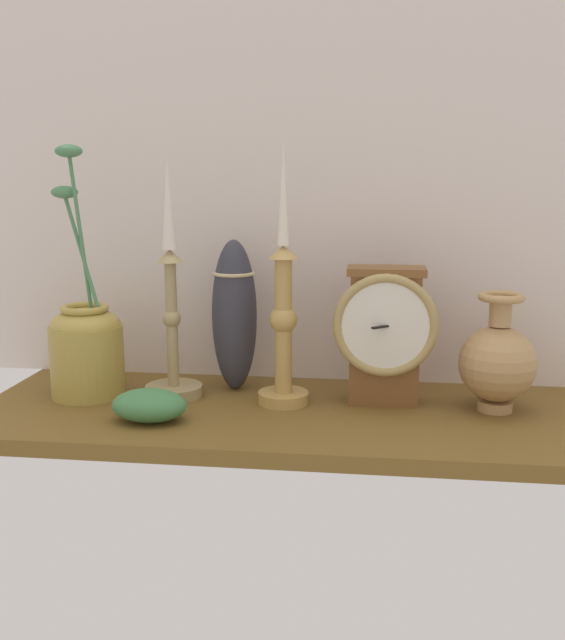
% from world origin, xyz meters
% --- Properties ---
extents(ground_plane, '(1.00, 0.36, 0.02)m').
position_xyz_m(ground_plane, '(0.00, 0.00, -0.01)').
color(ground_plane, brown).
extents(back_wall, '(1.20, 0.02, 0.65)m').
position_xyz_m(back_wall, '(0.00, 0.18, 0.33)').
color(back_wall, silver).
rests_on(back_wall, ground_plane).
extents(mantel_clock, '(0.16, 0.09, 0.22)m').
position_xyz_m(mantel_clock, '(0.13, 0.05, 0.11)').
color(mantel_clock, brown).
rests_on(mantel_clock, ground_plane).
extents(candlestick_tall_left, '(0.09, 0.09, 0.38)m').
position_xyz_m(candlestick_tall_left, '(-0.21, 0.04, 0.12)').
color(candlestick_tall_left, tan).
rests_on(candlestick_tall_left, ground_plane).
extents(candlestick_tall_center, '(0.08, 0.08, 0.40)m').
position_xyz_m(candlestick_tall_center, '(-0.03, 0.03, 0.13)').
color(candlestick_tall_center, tan).
rests_on(candlestick_tall_center, ground_plane).
extents(brass_vase_bulbous, '(0.12, 0.12, 0.18)m').
position_xyz_m(brass_vase_bulbous, '(0.30, 0.03, 0.08)').
color(brass_vase_bulbous, tan).
rests_on(brass_vase_bulbous, ground_plane).
extents(brass_vase_jar, '(0.12, 0.12, 0.40)m').
position_xyz_m(brass_vase_jar, '(-0.35, 0.03, 0.08)').
color(brass_vase_jar, '#AB9340').
rests_on(brass_vase_jar, ground_plane).
extents(tall_ceramic_vase, '(0.07, 0.07, 0.25)m').
position_xyz_m(tall_ceramic_vase, '(-0.12, 0.10, 0.13)').
color(tall_ceramic_vase, '#32323D').
rests_on(tall_ceramic_vase, ground_plane).
extents(ivy_sprig, '(0.11, 0.08, 0.05)m').
position_xyz_m(ivy_sprig, '(-0.21, -0.08, 0.02)').
color(ivy_sprig, '#417C46').
rests_on(ivy_sprig, ground_plane).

